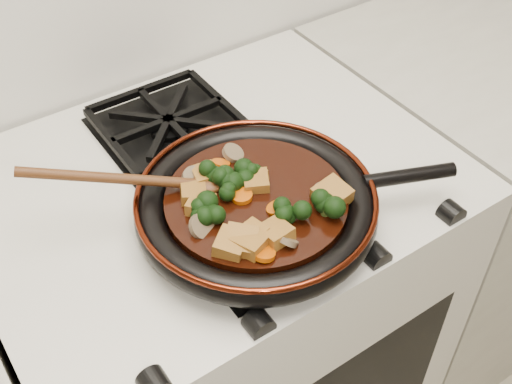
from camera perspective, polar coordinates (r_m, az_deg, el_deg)
stove at (r=1.38m, az=-3.05°, el=-12.52°), size 0.76×0.60×0.90m
burner_grate_front at (r=0.94m, az=0.45°, el=-2.67°), size 0.23×0.23×0.03m
burner_grate_back at (r=1.12m, az=-7.76°, el=5.98°), size 0.23×0.23×0.03m
skillet at (r=0.92m, az=0.13°, el=-1.15°), size 0.46×0.35×0.05m
braising_sauce at (r=0.92m, az=0.00°, el=-0.95°), size 0.26×0.26×0.02m
tofu_cube_0 at (r=0.85m, az=1.75°, el=-3.70°), size 0.04×0.04×0.03m
tofu_cube_1 at (r=0.84m, az=-0.56°, el=-4.52°), size 0.05×0.05×0.03m
tofu_cube_2 at (r=0.84m, az=-1.37°, el=-4.46°), size 0.06×0.06×0.03m
tofu_cube_3 at (r=0.92m, az=0.01°, el=0.92°), size 0.05×0.05×0.02m
tofu_cube_4 at (r=0.91m, az=6.76°, el=-0.25°), size 0.05×0.05×0.03m
tofu_cube_5 at (r=0.89m, az=-4.91°, el=-1.19°), size 0.05×0.05×0.02m
tofu_cube_6 at (r=0.93m, az=-4.50°, el=1.47°), size 0.04×0.05×0.02m
tofu_cube_7 at (r=0.84m, az=-2.26°, el=-4.67°), size 0.06×0.06×0.03m
tofu_cube_8 at (r=0.91m, az=-5.59°, el=-0.15°), size 0.05×0.05×0.02m
tofu_cube_9 at (r=0.85m, az=-0.27°, el=-3.76°), size 0.04×0.04×0.03m
tofu_cube_10 at (r=0.93m, az=-0.23°, el=1.31°), size 0.04×0.04×0.02m
broccoli_floret_0 at (r=0.87m, az=2.98°, el=-2.09°), size 0.08×0.08×0.06m
broccoli_floret_1 at (r=0.92m, az=-3.49°, el=1.37°), size 0.08×0.08×0.08m
broccoli_floret_2 at (r=0.91m, az=-2.39°, el=0.52°), size 0.09×0.09×0.07m
broccoli_floret_3 at (r=0.87m, az=-4.53°, el=-2.09°), size 0.08×0.08×0.06m
broccoli_floret_4 at (r=0.88m, az=6.21°, el=-1.42°), size 0.09×0.09×0.07m
broccoli_floret_5 at (r=0.93m, az=-0.60°, el=1.48°), size 0.09×0.09×0.07m
carrot_coin_0 at (r=0.96m, az=-3.16°, el=2.51°), size 0.03×0.03×0.02m
carrot_coin_1 at (r=0.83m, az=0.68°, el=-5.49°), size 0.03×0.03×0.02m
carrot_coin_2 at (r=0.89m, az=1.82°, el=-1.44°), size 0.03×0.03×0.02m
carrot_coin_3 at (r=0.92m, az=-5.19°, el=0.34°), size 0.03×0.03×0.01m
carrot_coin_4 at (r=0.90m, az=-1.28°, el=-0.36°), size 0.03×0.03×0.01m
mushroom_slice_0 at (r=0.93m, az=-5.51°, el=1.27°), size 0.04×0.04×0.03m
mushroom_slice_1 at (r=0.97m, az=-2.06°, el=3.48°), size 0.05×0.05×0.02m
mushroom_slice_2 at (r=0.91m, az=6.03°, el=-0.00°), size 0.04×0.04×0.03m
mushroom_slice_3 at (r=0.86m, az=-4.85°, el=-3.05°), size 0.05×0.04×0.03m
mushroom_slice_4 at (r=0.84m, az=2.75°, el=-4.28°), size 0.04×0.04×0.03m
wooden_spoon at (r=0.91m, az=-9.19°, el=0.99°), size 0.16×0.09×0.26m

